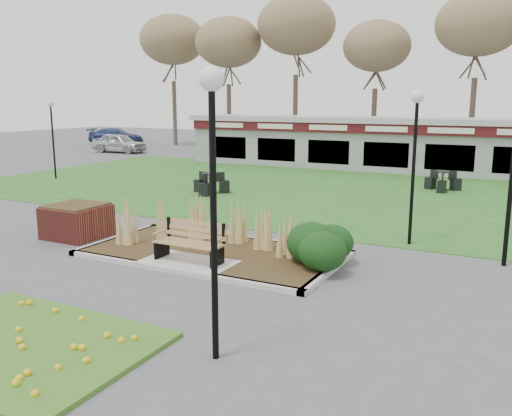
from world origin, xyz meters
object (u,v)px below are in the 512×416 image
at_px(brick_planter, 77,221).
at_px(bistro_set_a, 210,187).
at_px(lamp_post_far_left, 52,122).
at_px(car_black, 250,142).
at_px(car_blue, 116,136).
at_px(park_bench, 191,241).
at_px(car_silver, 119,143).
at_px(food_pavilion, 393,144).
at_px(lamp_post_near_left, 213,151).
at_px(lamp_post_near_right, 415,134).
at_px(bistro_set_b, 442,184).

xyz_separation_m(brick_planter, bistro_set_a, (-0.50, 7.87, -0.17)).
distance_m(lamp_post_far_left, car_black, 18.13).
bearing_deg(car_blue, bistro_set_a, -151.74).
relative_size(park_bench, car_silver, 0.41).
relative_size(food_pavilion, car_black, 6.56).
bearing_deg(car_silver, lamp_post_far_left, -155.42).
distance_m(lamp_post_near_left, bistro_set_a, 14.94).
distance_m(bistro_set_a, car_black, 19.73).
bearing_deg(lamp_post_near_right, food_pavilion, 105.21).
bearing_deg(brick_planter, lamp_post_near_right, 22.27).
xyz_separation_m(lamp_post_near_left, car_blue, (-28.98, 30.50, -2.46)).
distance_m(lamp_post_far_left, bistro_set_b, 18.46).
xyz_separation_m(car_black, car_blue, (-13.33, 0.00, 0.07)).
bearing_deg(food_pavilion, bistro_set_a, -113.84).
bearing_deg(brick_planter, car_blue, 129.72).
height_order(lamp_post_near_left, bistro_set_b, lamp_post_near_left).
bearing_deg(car_black, car_blue, 107.18).
distance_m(food_pavilion, lamp_post_near_left, 23.71).
distance_m(food_pavilion, lamp_post_far_left, 17.80).
relative_size(bistro_set_a, car_silver, 0.38).
xyz_separation_m(brick_planter, lamp_post_near_left, (7.38, -4.50, 2.68)).
relative_size(food_pavilion, lamp_post_near_left, 5.69).
height_order(park_bench, car_silver, car_silver).
bearing_deg(lamp_post_far_left, bistro_set_b, 15.89).
height_order(brick_planter, car_silver, car_silver).
bearing_deg(car_blue, brick_planter, -161.34).
bearing_deg(park_bench, car_black, 115.34).
bearing_deg(car_black, lamp_post_far_left, -167.06).
height_order(lamp_post_near_left, car_black, lamp_post_near_left).
xyz_separation_m(lamp_post_far_left, car_blue, (-12.00, 17.95, -2.09)).
relative_size(park_bench, car_black, 0.45).
bearing_deg(car_blue, park_bench, -156.87).
height_order(lamp_post_far_left, car_silver, lamp_post_far_left).
bearing_deg(park_bench, car_silver, 134.47).
height_order(lamp_post_near_right, car_silver, lamp_post_near_right).
relative_size(lamp_post_near_left, car_black, 1.15).
distance_m(lamp_post_near_right, bistro_set_b, 9.93).
distance_m(park_bench, food_pavilion, 19.73).
bearing_deg(car_silver, brick_planter, -144.88).
height_order(food_pavilion, lamp_post_far_left, lamp_post_far_left).
relative_size(lamp_post_near_right, car_black, 1.09).
distance_m(brick_planter, lamp_post_far_left, 12.74).
xyz_separation_m(car_silver, car_blue, (-5.63, 6.00, -0.01)).
relative_size(food_pavilion, lamp_post_near_right, 5.99).
bearing_deg(car_blue, food_pavilion, -126.20).
relative_size(park_bench, bistro_set_b, 1.10).
bearing_deg(lamp_post_near_right, car_silver, 146.15).
bearing_deg(lamp_post_near_left, car_silver, 133.62).
relative_size(lamp_post_near_left, lamp_post_far_left, 1.13).
xyz_separation_m(lamp_post_near_right, bistro_set_a, (-9.10, 4.34, -2.69)).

